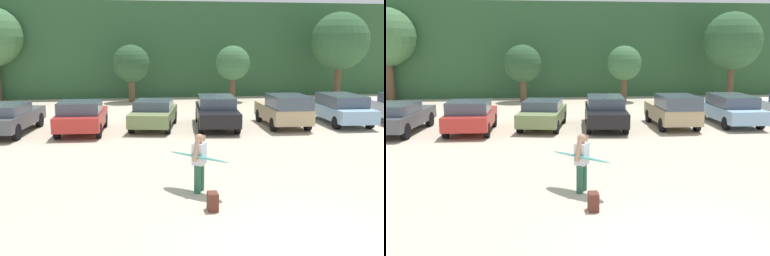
% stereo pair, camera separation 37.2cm
% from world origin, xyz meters
% --- Properties ---
extents(ground_plane, '(120.00, 120.00, 0.00)m').
position_xyz_m(ground_plane, '(0.00, 0.00, 0.00)').
color(ground_plane, beige).
extents(hillside_ridge, '(108.00, 12.00, 7.12)m').
position_xyz_m(hillside_ridge, '(0.00, 31.25, 3.56)').
color(hillside_ridge, '#2D5633').
rests_on(hillside_ridge, ground_plane).
extents(tree_center_right, '(4.10, 4.10, 6.55)m').
position_xyz_m(tree_center_right, '(-12.72, 24.67, 4.45)').
color(tree_center_right, brown).
rests_on(tree_center_right, ground_plane).
extents(tree_right, '(2.59, 2.59, 3.97)m').
position_xyz_m(tree_right, '(-3.27, 22.91, 2.65)').
color(tree_right, brown).
rests_on(tree_right, ground_plane).
extents(tree_left, '(2.39, 2.39, 3.90)m').
position_xyz_m(tree_left, '(3.77, 22.26, 2.67)').
color(tree_left, brown).
rests_on(tree_left, ground_plane).
extents(tree_far_right, '(4.05, 4.05, 6.24)m').
position_xyz_m(tree_far_right, '(11.42, 21.90, 4.19)').
color(tree_far_right, brown).
rests_on(tree_far_right, ground_plane).
extents(parked_car_dark_gray, '(2.39, 4.83, 1.39)m').
position_xyz_m(parked_car_dark_gray, '(-8.83, 12.43, 0.76)').
color(parked_car_dark_gray, '#4C4F54').
rests_on(parked_car_dark_gray, ground_plane).
extents(parked_car_red, '(2.11, 4.00, 1.49)m').
position_xyz_m(parked_car_red, '(-5.60, 12.13, 0.77)').
color(parked_car_red, '#B72D28').
rests_on(parked_car_red, ground_plane).
extents(parked_car_olive_green, '(2.64, 4.42, 1.35)m').
position_xyz_m(parked_car_olive_green, '(-2.30, 12.91, 0.71)').
color(parked_car_olive_green, '#6B7F4C').
rests_on(parked_car_olive_green, ground_plane).
extents(parked_car_black, '(2.37, 4.96, 1.50)m').
position_xyz_m(parked_car_black, '(0.70, 12.70, 0.80)').
color(parked_car_black, black).
rests_on(parked_car_black, ground_plane).
extents(parked_car_tan, '(1.96, 4.06, 1.63)m').
position_xyz_m(parked_car_tan, '(3.95, 12.27, 0.85)').
color(parked_car_tan, tan).
rests_on(parked_car_tan, ground_plane).
extents(parked_car_sky_blue, '(2.01, 4.76, 1.49)m').
position_xyz_m(parked_car_sky_blue, '(7.10, 12.82, 0.79)').
color(parked_car_sky_blue, '#84ADD1').
rests_on(parked_car_sky_blue, ground_plane).
extents(person_adult, '(0.49, 0.71, 1.60)m').
position_xyz_m(person_adult, '(-1.62, 3.44, 0.90)').
color(person_adult, '#26593F').
rests_on(person_adult, ground_plane).
extents(surfboard_teal, '(1.74, 1.78, 0.23)m').
position_xyz_m(surfboard_teal, '(-1.65, 3.40, 0.98)').
color(surfboard_teal, teal).
extents(backpack_dropped, '(0.24, 0.34, 0.45)m').
position_xyz_m(backpack_dropped, '(-1.52, 2.03, 0.22)').
color(backpack_dropped, '#592D23').
rests_on(backpack_dropped, ground_plane).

